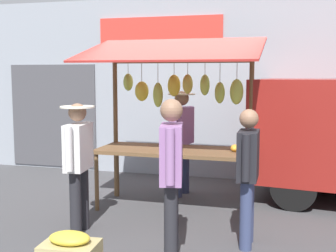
# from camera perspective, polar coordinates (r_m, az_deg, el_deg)

# --- Properties ---
(ground_plane) EXTENTS (40.00, 40.00, 0.00)m
(ground_plane) POSITION_cam_1_polar(r_m,az_deg,el_deg) (6.69, 0.70, -10.41)
(ground_plane) COLOR #424244
(street_backdrop) EXTENTS (9.00, 0.30, 3.40)m
(street_backdrop) POSITION_cam_1_polar(r_m,az_deg,el_deg) (8.55, 4.05, 4.87)
(street_backdrop) COLOR #8C939E
(street_backdrop) RESTS_ON ground
(market_stall) EXTENTS (2.50, 1.46, 2.50)m
(market_stall) POSITION_cam_1_polar(r_m,az_deg,el_deg) (6.46, 0.96, 3.18)
(market_stall) COLOR brown
(market_stall) RESTS_ON ground
(vendor_with_sunhat) EXTENTS (0.44, 0.70, 1.69)m
(vendor_with_sunhat) POSITION_cam_1_polar(r_m,az_deg,el_deg) (7.20, 1.75, -1.00)
(vendor_with_sunhat) COLOR navy
(vendor_with_sunhat) RESTS_ON ground
(shopper_in_grey_tee) EXTENTS (0.33, 0.71, 1.71)m
(shopper_in_grey_tee) POSITION_cam_1_polar(r_m,az_deg,el_deg) (4.65, 0.44, -5.30)
(shopper_in_grey_tee) COLOR #232328
(shopper_in_grey_tee) RESTS_ON ground
(shopper_with_shopping_bag) EXTENTS (0.42, 0.69, 1.61)m
(shopper_with_shopping_bag) POSITION_cam_1_polar(r_m,az_deg,el_deg) (5.59, -11.32, -3.95)
(shopper_with_shopping_bag) COLOR #232328
(shopper_with_shopping_bag) RESTS_ON ground
(shopper_in_striped_shirt) EXTENTS (0.23, 0.68, 1.57)m
(shopper_in_striped_shirt) POSITION_cam_1_polar(r_m,az_deg,el_deg) (5.15, 10.14, -5.33)
(shopper_in_striped_shirt) COLOR navy
(shopper_in_striped_shirt) RESTS_ON ground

